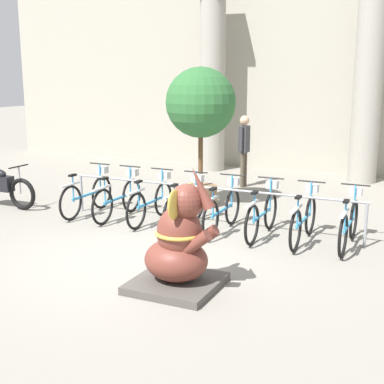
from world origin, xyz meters
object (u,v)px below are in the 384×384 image
person_pedestrian (244,144)px  potted_tree (201,109)px  bicycle_0 (88,194)px  bicycle_2 (151,201)px  bicycle_1 (119,198)px  bicycle_4 (223,209)px  bicycle_5 (262,214)px  bicycle_7 (349,223)px  bicycle_6 (304,219)px  elephant_statue (179,247)px  bicycle_3 (186,205)px

person_pedestrian → potted_tree: bearing=-93.9°
bicycle_0 → bicycle_2: (1.47, 0.00, 0.00)m
person_pedestrian → bicycle_1: bearing=-107.5°
bicycle_0 → bicycle_4: same height
bicycle_2 → bicycle_5: size_ratio=1.00×
bicycle_2 → bicycle_7: same height
bicycle_4 → bicycle_6: size_ratio=1.00×
bicycle_6 → elephant_statue: elephant_statue is taller
bicycle_3 → person_pedestrian: 3.94m
bicycle_2 → elephant_statue: (1.93, -2.68, 0.17)m
bicycle_5 → bicycle_6: size_ratio=1.00×
bicycle_1 → elephant_statue: (2.66, -2.68, 0.17)m
elephant_statue → bicycle_5: bearing=84.1°
bicycle_4 → potted_tree: bearing=126.1°
bicycle_7 → elephant_statue: (-1.75, -2.71, 0.17)m
bicycle_4 → bicycle_7: bearing=0.9°
bicycle_6 → elephant_statue: (-1.01, -2.67, 0.17)m
bicycle_3 → bicycle_7: 2.94m
bicycle_4 → elephant_statue: size_ratio=1.04×
bicycle_0 → elephant_statue: 4.33m
bicycle_7 → elephant_statue: size_ratio=1.04×
bicycle_0 → bicycle_4: size_ratio=1.00×
bicycle_3 → elephant_statue: 2.93m
bicycle_0 → bicycle_2: same height
bicycle_1 → bicycle_4: 2.21m
bicycle_3 → bicycle_5: 1.47m
bicycle_5 → bicycle_1: bearing=-179.6°
bicycle_3 → elephant_statue: (1.19, -2.67, 0.17)m
elephant_statue → bicycle_4: bearing=99.7°
bicycle_2 → potted_tree: size_ratio=0.59×
bicycle_4 → bicycle_1: bearing=-179.9°
bicycle_3 → person_pedestrian: (-0.25, 3.88, 0.67)m
bicycle_2 → bicycle_6: (2.94, -0.00, 0.00)m
bicycle_6 → bicycle_7: bearing=3.1°
bicycle_3 → person_pedestrian: size_ratio=0.98×
bicycle_6 → bicycle_4: bearing=179.8°
bicycle_6 → potted_tree: bearing=149.0°
elephant_statue → bicycle_7: bearing=57.2°
bicycle_5 → bicycle_7: bearing=0.6°
bicycle_4 → bicycle_7: (2.21, 0.03, 0.00)m
bicycle_5 → potted_tree: size_ratio=0.59×
bicycle_1 → potted_tree: (1.06, 1.57, 1.66)m
bicycle_3 → bicycle_5: (1.47, 0.03, 0.00)m
bicycle_0 → potted_tree: (1.80, 1.57, 1.66)m
bicycle_1 → bicycle_7: bearing=0.5°
elephant_statue → bicycle_2: bearing=125.7°
bicycle_3 → elephant_statue: bearing=-65.9°
bicycle_1 → bicycle_7: (4.41, 0.04, 0.00)m
bicycle_1 → bicycle_6: same height
bicycle_4 → bicycle_7: same height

